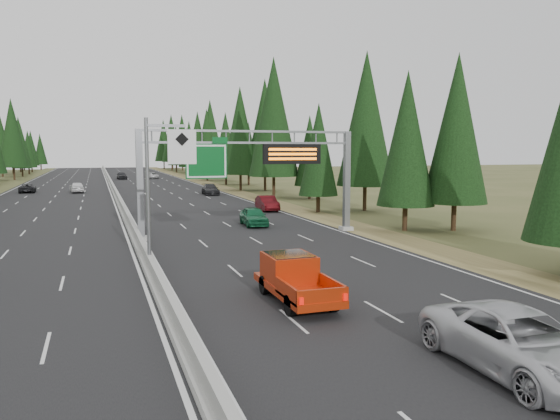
{
  "coord_description": "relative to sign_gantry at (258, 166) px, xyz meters",
  "views": [
    {
      "loc": [
        -2.53,
        -4.03,
        6.39
      ],
      "look_at": [
        5.58,
        20.0,
        3.62
      ],
      "focal_mm": 35.0,
      "sensor_mm": 36.0,
      "label": 1
    }
  ],
  "objects": [
    {
      "name": "car_ahead_green",
      "position": [
        1.07,
        5.12,
        -4.4
      ],
      "size": [
        2.13,
        4.71,
        1.57
      ],
      "primitive_type": "imported",
      "rotation": [
        0.0,
        0.0,
        -0.06
      ],
      "color": "#166039",
      "rests_on": "road"
    },
    {
      "name": "car_onc_far",
      "position": [
        -21.34,
        51.11,
        -4.5
      ],
      "size": [
        2.52,
        5.04,
        1.37
      ],
      "primitive_type": "imported",
      "rotation": [
        0.0,
        0.0,
        3.19
      ],
      "color": "black",
      "rests_on": "road"
    },
    {
      "name": "red_pickup",
      "position": [
        -3.67,
        -17.55,
        -4.15
      ],
      "size": [
        2.06,
        5.78,
        1.88
      ],
      "color": "black",
      "rests_on": "road"
    },
    {
      "name": "median_barrier",
      "position": [
        -8.92,
        45.12,
        -4.85
      ],
      "size": [
        0.7,
        260.0,
        0.85
      ],
      "color": "#9A9A94",
      "rests_on": "road"
    },
    {
      "name": "road",
      "position": [
        -8.92,
        45.12,
        -5.23
      ],
      "size": [
        32.0,
        260.0,
        0.08
      ],
      "primitive_type": "cube",
      "color": "black",
      "rests_on": "ground"
    },
    {
      "name": "shoulder_right",
      "position": [
        8.88,
        45.12,
        -5.24
      ],
      "size": [
        3.6,
        260.0,
        0.06
      ],
      "primitive_type": "cube",
      "color": "olive",
      "rests_on": "ground"
    },
    {
      "name": "hov_sign_pole",
      "position": [
        -8.33,
        -9.92,
        -0.54
      ],
      "size": [
        2.8,
        0.5,
        8.0
      ],
      "color": "slate",
      "rests_on": "road"
    },
    {
      "name": "sign_gantry",
      "position": [
        0.0,
        0.0,
        0.0
      ],
      "size": [
        16.75,
        0.98,
        7.8
      ],
      "color": "slate",
      "rests_on": "road"
    },
    {
      "name": "car_ahead_dkred",
      "position": [
        5.58,
        15.76,
        -4.41
      ],
      "size": [
        1.93,
        4.84,
        1.56
      ],
      "primitive_type": "imported",
      "rotation": [
        0.0,
        0.0,
        -0.06
      ],
      "color": "#4E0B0F",
      "rests_on": "road"
    },
    {
      "name": "car_ahead_far",
      "position": [
        -6.05,
        86.48,
        -4.37
      ],
      "size": [
        2.26,
        4.93,
        1.64
      ],
      "primitive_type": "imported",
      "rotation": [
        0.0,
        0.0,
        0.07
      ],
      "color": "black",
      "rests_on": "road"
    },
    {
      "name": "silver_minivan",
      "position": [
        -0.18,
        -26.88,
        -4.29
      ],
      "size": [
        2.99,
        6.45,
        1.79
      ],
      "primitive_type": "imported",
      "rotation": [
        0.0,
        0.0,
        -0.0
      ],
      "color": "silver",
      "rests_on": "road"
    },
    {
      "name": "car_onc_white",
      "position": [
        -14.25,
        48.66,
        -4.38
      ],
      "size": [
        2.39,
        4.93,
        1.62
      ],
      "primitive_type": "imported",
      "rotation": [
        0.0,
        0.0,
        3.24
      ],
      "color": "white",
      "rests_on": "road"
    },
    {
      "name": "tree_row_right",
      "position": [
        13.18,
        50.48,
        3.83
      ],
      "size": [
        11.67,
        243.24,
        18.66
      ],
      "color": "black",
      "rests_on": "ground"
    },
    {
      "name": "car_ahead_dkgrey",
      "position": [
        4.09,
        38.44,
        -4.44
      ],
      "size": [
        2.33,
        5.24,
        1.5
      ],
      "primitive_type": "imported",
      "rotation": [
        0.0,
        0.0,
        -0.05
      ],
      "color": "black",
      "rests_on": "road"
    },
    {
      "name": "car_ahead_white",
      "position": [
        0.64,
        87.45,
        -4.5
      ],
      "size": [
        2.7,
        5.11,
        1.37
      ],
      "primitive_type": "imported",
      "rotation": [
        0.0,
        0.0,
        0.09
      ],
      "color": "silver",
      "rests_on": "road"
    }
  ]
}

